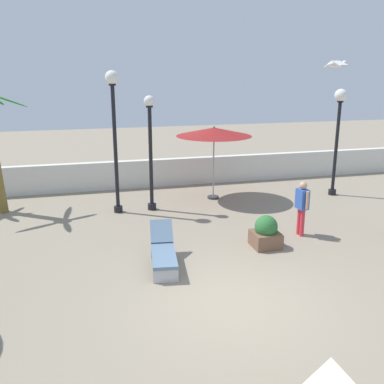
{
  "coord_description": "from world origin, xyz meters",
  "views": [
    {
      "loc": [
        -2.74,
        -7.25,
        4.45
      ],
      "look_at": [
        0.0,
        3.25,
        1.4
      ],
      "focal_mm": 40.55,
      "sensor_mm": 36.0,
      "label": 1
    }
  ],
  "objects_px": {
    "lamp_post_0": "(338,123)",
    "planter": "(266,233)",
    "guest_0": "(302,203)",
    "seagull_2": "(336,64)",
    "patio_umbrella_0": "(214,132)",
    "lamp_post_2": "(150,144)",
    "lounge_chair_2": "(163,250)",
    "lamp_post_1": "(114,121)"
  },
  "relations": [
    {
      "from": "lamp_post_0",
      "to": "planter",
      "type": "relative_size",
      "value": 4.51
    },
    {
      "from": "guest_0",
      "to": "seagull_2",
      "type": "relative_size",
      "value": 1.27
    },
    {
      "from": "patio_umbrella_0",
      "to": "planter",
      "type": "distance_m",
      "value": 5.01
    },
    {
      "from": "lamp_post_2",
      "to": "guest_0",
      "type": "relative_size",
      "value": 2.41
    },
    {
      "from": "lamp_post_2",
      "to": "seagull_2",
      "type": "xyz_separation_m",
      "value": [
        2.83,
        -5.71,
        2.38
      ]
    },
    {
      "from": "guest_0",
      "to": "seagull_2",
      "type": "height_order",
      "value": "seagull_2"
    },
    {
      "from": "lounge_chair_2",
      "to": "planter",
      "type": "distance_m",
      "value": 2.83
    },
    {
      "from": "lamp_post_2",
      "to": "lounge_chair_2",
      "type": "xyz_separation_m",
      "value": [
        -0.45,
        -4.3,
        -1.8
      ]
    },
    {
      "from": "guest_0",
      "to": "seagull_2",
      "type": "distance_m",
      "value": 4.42
    },
    {
      "from": "lounge_chair_2",
      "to": "patio_umbrella_0",
      "type": "bearing_deg",
      "value": 60.92
    },
    {
      "from": "lamp_post_2",
      "to": "planter",
      "type": "bearing_deg",
      "value": -58.69
    },
    {
      "from": "lamp_post_2",
      "to": "lamp_post_1",
      "type": "bearing_deg",
      "value": 179.69
    },
    {
      "from": "lamp_post_2",
      "to": "lounge_chair_2",
      "type": "bearing_deg",
      "value": -95.97
    },
    {
      "from": "seagull_2",
      "to": "planter",
      "type": "bearing_deg",
      "value": 104.51
    },
    {
      "from": "lamp_post_0",
      "to": "lounge_chair_2",
      "type": "height_order",
      "value": "lamp_post_0"
    },
    {
      "from": "lounge_chair_2",
      "to": "guest_0",
      "type": "height_order",
      "value": "guest_0"
    },
    {
      "from": "lamp_post_0",
      "to": "lamp_post_2",
      "type": "relative_size",
      "value": 1.03
    },
    {
      "from": "patio_umbrella_0",
      "to": "planter",
      "type": "bearing_deg",
      "value": -90.0
    },
    {
      "from": "patio_umbrella_0",
      "to": "lamp_post_1",
      "type": "bearing_deg",
      "value": -168.13
    },
    {
      "from": "lounge_chair_2",
      "to": "guest_0",
      "type": "bearing_deg",
      "value": 13.18
    },
    {
      "from": "lamp_post_0",
      "to": "seagull_2",
      "type": "xyz_separation_m",
      "value": [
        -3.95,
        -5.79,
        1.94
      ]
    },
    {
      "from": "lamp_post_2",
      "to": "planter",
      "type": "xyz_separation_m",
      "value": [
        2.35,
        -3.86,
        -1.81
      ]
    },
    {
      "from": "lamp_post_1",
      "to": "planter",
      "type": "bearing_deg",
      "value": -48.2
    },
    {
      "from": "patio_umbrella_0",
      "to": "lounge_chair_2",
      "type": "distance_m",
      "value": 6.1
    },
    {
      "from": "lamp_post_0",
      "to": "lamp_post_2",
      "type": "xyz_separation_m",
      "value": [
        -6.78,
        -0.08,
        -0.44
      ]
    },
    {
      "from": "lamp_post_1",
      "to": "lamp_post_2",
      "type": "relative_size",
      "value": 1.2
    },
    {
      "from": "lounge_chair_2",
      "to": "planter",
      "type": "xyz_separation_m",
      "value": [
        2.8,
        0.44,
        -0.01
      ]
    },
    {
      "from": "lamp_post_0",
      "to": "guest_0",
      "type": "relative_size",
      "value": 2.49
    },
    {
      "from": "lamp_post_1",
      "to": "lamp_post_2",
      "type": "height_order",
      "value": "lamp_post_1"
    },
    {
      "from": "lounge_chair_2",
      "to": "guest_0",
      "type": "xyz_separation_m",
      "value": [
        4.08,
        0.95,
        0.53
      ]
    },
    {
      "from": "guest_0",
      "to": "planter",
      "type": "distance_m",
      "value": 1.48
    },
    {
      "from": "seagull_2",
      "to": "planter",
      "type": "xyz_separation_m",
      "value": [
        -0.48,
        1.84,
        -4.19
      ]
    },
    {
      "from": "lamp_post_2",
      "to": "seagull_2",
      "type": "relative_size",
      "value": 3.05
    },
    {
      "from": "seagull_2",
      "to": "lamp_post_2",
      "type": "bearing_deg",
      "value": 116.35
    },
    {
      "from": "lounge_chair_2",
      "to": "planter",
      "type": "relative_size",
      "value": 2.28
    },
    {
      "from": "seagull_2",
      "to": "lamp_post_1",
      "type": "bearing_deg",
      "value": 124.57
    },
    {
      "from": "patio_umbrella_0",
      "to": "planter",
      "type": "xyz_separation_m",
      "value": [
        -0.0,
        -4.6,
        -2.0
      ]
    },
    {
      "from": "lounge_chair_2",
      "to": "seagull_2",
      "type": "relative_size",
      "value": 1.6
    },
    {
      "from": "lamp_post_0",
      "to": "seagull_2",
      "type": "bearing_deg",
      "value": -124.31
    },
    {
      "from": "lamp_post_1",
      "to": "planter",
      "type": "height_order",
      "value": "lamp_post_1"
    },
    {
      "from": "lounge_chair_2",
      "to": "guest_0",
      "type": "relative_size",
      "value": 1.26
    },
    {
      "from": "lamp_post_1",
      "to": "planter",
      "type": "xyz_separation_m",
      "value": [
        3.46,
        -3.87,
        -2.58
      ]
    }
  ]
}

